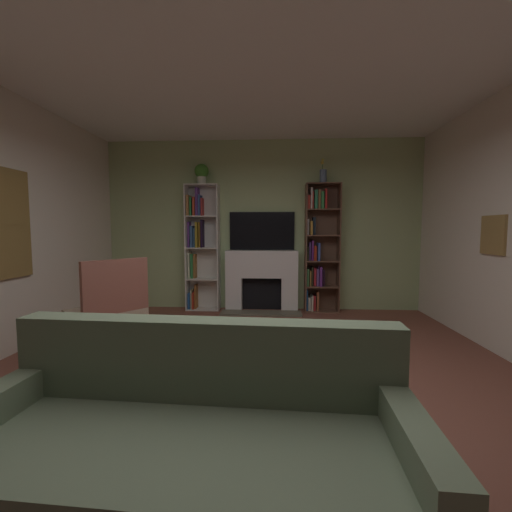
# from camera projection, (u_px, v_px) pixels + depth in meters

# --- Properties ---
(ground_plane) EXTENTS (7.42, 7.42, 0.00)m
(ground_plane) POSITION_uv_depth(u_px,v_px,m) (247.00, 398.00, 2.69)
(ground_plane) COLOR brown
(wall_back_accent) EXTENTS (5.41, 0.06, 2.86)m
(wall_back_accent) POSITION_uv_depth(u_px,v_px,m) (262.00, 226.00, 5.69)
(wall_back_accent) COLOR #A4BB83
(wall_back_accent) RESTS_ON ground_plane
(ceiling) EXTENTS (5.41, 6.30, 0.06)m
(ceiling) POSITION_uv_depth(u_px,v_px,m) (247.00, 23.00, 2.46)
(ceiling) COLOR white
(ceiling) RESTS_ON wall_back_accent
(fireplace) EXTENTS (1.30, 0.55, 1.01)m
(fireplace) POSITION_uv_depth(u_px,v_px,m) (262.00, 278.00, 5.60)
(fireplace) COLOR white
(fireplace) RESTS_ON ground_plane
(tv) EXTENTS (1.09, 0.06, 0.64)m
(tv) POSITION_uv_depth(u_px,v_px,m) (262.00, 231.00, 5.63)
(tv) COLOR black
(tv) RESTS_ON fireplace
(bookshelf_left) EXTENTS (0.56, 0.27, 2.11)m
(bookshelf_left) POSITION_uv_depth(u_px,v_px,m) (200.00, 245.00, 5.64)
(bookshelf_left) COLOR silver
(bookshelf_left) RESTS_ON ground_plane
(bookshelf_right) EXTENTS (0.56, 0.30, 2.11)m
(bookshelf_right) POSITION_uv_depth(u_px,v_px,m) (318.00, 249.00, 5.52)
(bookshelf_right) COLOR brown
(bookshelf_right) RESTS_ON ground_plane
(potted_plant) EXTENTS (0.23, 0.23, 0.33)m
(potted_plant) POSITION_uv_depth(u_px,v_px,m) (202.00, 173.00, 5.49)
(potted_plant) COLOR beige
(potted_plant) RESTS_ON bookshelf_left
(vase_with_flowers) EXTENTS (0.11, 0.11, 0.39)m
(vase_with_flowers) POSITION_uv_depth(u_px,v_px,m) (323.00, 176.00, 5.39)
(vase_with_flowers) COLOR slate
(vase_with_flowers) RESTS_ON bookshelf_right
(couch) EXTENTS (2.09, 0.92, 0.88)m
(couch) POSITION_uv_depth(u_px,v_px,m) (191.00, 461.00, 1.54)
(couch) COLOR slate
(couch) RESTS_ON ground_plane
(armchair) EXTENTS (0.86, 0.88, 1.07)m
(armchair) POSITION_uv_depth(u_px,v_px,m) (109.00, 308.00, 3.46)
(armchair) COLOR brown
(armchair) RESTS_ON ground_plane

